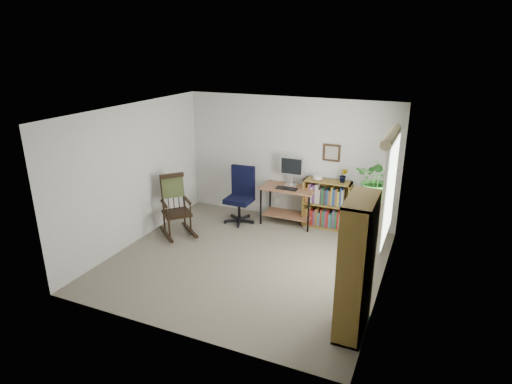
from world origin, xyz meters
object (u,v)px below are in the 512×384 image
at_px(tall_bookshelf, 356,267).
at_px(rocking_chair, 176,205).
at_px(office_chair, 239,195).
at_px(desk, 288,205).
at_px(low_bookshelf, 327,204).

bearing_deg(tall_bookshelf, rocking_chair, 156.87).
height_order(office_chair, tall_bookshelf, tall_bookshelf).
height_order(desk, office_chair, office_chair).
relative_size(desk, low_bookshelf, 1.11).
xyz_separation_m(office_chair, tall_bookshelf, (2.70, -2.44, 0.31)).
relative_size(office_chair, low_bookshelf, 1.19).
bearing_deg(office_chair, low_bookshelf, 12.84).
bearing_deg(tall_bookshelf, desk, 123.10).
bearing_deg(low_bookshelf, desk, -170.50).
bearing_deg(desk, office_chair, -159.79).
height_order(office_chair, low_bookshelf, office_chair).
bearing_deg(low_bookshelf, tall_bookshelf, -69.34).
distance_m(desk, office_chair, 0.97).
bearing_deg(rocking_chair, low_bookshelf, -17.66).
relative_size(office_chair, tall_bookshelf, 0.64).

